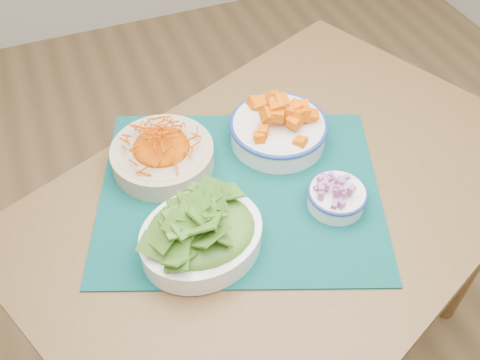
{
  "coord_description": "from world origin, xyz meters",
  "views": [
    {
      "loc": [
        -0.39,
        -0.63,
        1.57
      ],
      "look_at": [
        -0.12,
        0.04,
        0.78
      ],
      "focal_mm": 40.0,
      "sensor_mm": 36.0,
      "label": 1
    }
  ],
  "objects_px": {
    "lettuce_bowl": "(201,231)",
    "table": "(286,222)",
    "squash_bowl": "(279,124)",
    "onion_bowl": "(337,194)",
    "carrot_bowl": "(162,152)",
    "placemat": "(240,191)"
  },
  "relations": [
    {
      "from": "lettuce_bowl",
      "to": "table",
      "type": "bearing_deg",
      "value": 6.34
    },
    {
      "from": "squash_bowl",
      "to": "onion_bowl",
      "type": "height_order",
      "value": "squash_bowl"
    },
    {
      "from": "table",
      "to": "squash_bowl",
      "type": "relative_size",
      "value": 5.9
    },
    {
      "from": "onion_bowl",
      "to": "table",
      "type": "bearing_deg",
      "value": 132.75
    },
    {
      "from": "carrot_bowl",
      "to": "lettuce_bowl",
      "type": "xyz_separation_m",
      "value": [
        0.01,
        -0.23,
        0.01
      ]
    },
    {
      "from": "table",
      "to": "lettuce_bowl",
      "type": "bearing_deg",
      "value": 175.41
    },
    {
      "from": "carrot_bowl",
      "to": "onion_bowl",
      "type": "xyz_separation_m",
      "value": [
        0.29,
        -0.23,
        -0.01
      ]
    },
    {
      "from": "squash_bowl",
      "to": "table",
      "type": "bearing_deg",
      "value": -104.6
    },
    {
      "from": "table",
      "to": "placemat",
      "type": "height_order",
      "value": "placemat"
    },
    {
      "from": "placemat",
      "to": "carrot_bowl",
      "type": "relative_size",
      "value": 2.32
    },
    {
      "from": "placemat",
      "to": "carrot_bowl",
      "type": "height_order",
      "value": "carrot_bowl"
    },
    {
      "from": "table",
      "to": "squash_bowl",
      "type": "distance_m",
      "value": 0.22
    },
    {
      "from": "table",
      "to": "placemat",
      "type": "bearing_deg",
      "value": 137.95
    },
    {
      "from": "squash_bowl",
      "to": "lettuce_bowl",
      "type": "relative_size",
      "value": 0.82
    },
    {
      "from": "squash_bowl",
      "to": "lettuce_bowl",
      "type": "bearing_deg",
      "value": -139.76
    },
    {
      "from": "carrot_bowl",
      "to": "placemat",
      "type": "bearing_deg",
      "value": -45.59
    },
    {
      "from": "squash_bowl",
      "to": "lettuce_bowl",
      "type": "height_order",
      "value": "lettuce_bowl"
    },
    {
      "from": "carrot_bowl",
      "to": "squash_bowl",
      "type": "xyz_separation_m",
      "value": [
        0.26,
        -0.02,
        0.01
      ]
    },
    {
      "from": "placemat",
      "to": "lettuce_bowl",
      "type": "relative_size",
      "value": 2.1
    },
    {
      "from": "carrot_bowl",
      "to": "squash_bowl",
      "type": "bearing_deg",
      "value": -4.76
    },
    {
      "from": "placemat",
      "to": "lettuce_bowl",
      "type": "bearing_deg",
      "value": -117.18
    },
    {
      "from": "placemat",
      "to": "carrot_bowl",
      "type": "xyz_separation_m",
      "value": [
        -0.12,
        0.13,
        0.04
      ]
    }
  ]
}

